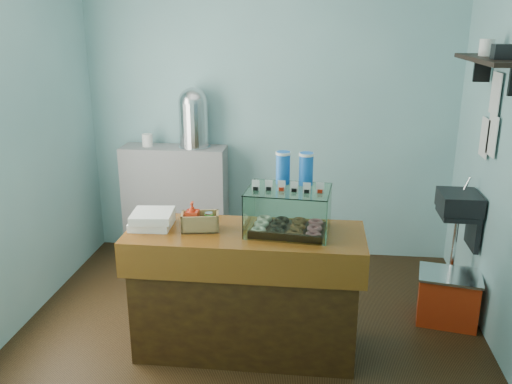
# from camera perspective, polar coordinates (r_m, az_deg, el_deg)

# --- Properties ---
(ground) EXTENTS (3.50, 3.50, 0.00)m
(ground) POSITION_cam_1_polar(r_m,az_deg,el_deg) (4.27, -0.61, -14.19)
(ground) COLOR black
(ground) RESTS_ON ground
(room_shell) EXTENTS (3.54, 3.04, 2.82)m
(room_shell) POSITION_cam_1_polar(r_m,az_deg,el_deg) (3.68, -0.28, 9.05)
(room_shell) COLOR #7AADB3
(room_shell) RESTS_ON ground
(counter) EXTENTS (1.60, 0.60, 0.90)m
(counter) POSITION_cam_1_polar(r_m,az_deg,el_deg) (3.83, -1.11, -10.36)
(counter) COLOR #442A0D
(counter) RESTS_ON ground
(back_shelf) EXTENTS (1.00, 0.32, 1.10)m
(back_shelf) POSITION_cam_1_polar(r_m,az_deg,el_deg) (5.38, -8.43, -1.00)
(back_shelf) COLOR gray
(back_shelf) RESTS_ON ground
(display_case) EXTENTS (0.58, 0.45, 0.52)m
(display_case) POSITION_cam_1_polar(r_m,az_deg,el_deg) (3.62, 3.58, -1.45)
(display_case) COLOR #34180F
(display_case) RESTS_ON counter
(condiment_crate) EXTENTS (0.27, 0.19, 0.20)m
(condiment_crate) POSITION_cam_1_polar(r_m,az_deg,el_deg) (3.66, -6.10, -2.96)
(condiment_crate) COLOR tan
(condiment_crate) RESTS_ON counter
(pastry_boxes) EXTENTS (0.30, 0.30, 0.11)m
(pastry_boxes) POSITION_cam_1_polar(r_m,az_deg,el_deg) (3.77, -10.87, -2.84)
(pastry_boxes) COLOR white
(pastry_boxes) RESTS_ON counter
(coffee_urn) EXTENTS (0.31, 0.31, 0.56)m
(coffee_urn) POSITION_cam_1_polar(r_m,az_deg,el_deg) (5.14, -6.59, 7.93)
(coffee_urn) COLOR silver
(coffee_urn) RESTS_ON back_shelf
(red_cooler) EXTENTS (0.52, 0.43, 0.40)m
(red_cooler) POSITION_cam_1_polar(r_m,az_deg,el_deg) (4.53, 19.54, -10.41)
(red_cooler) COLOR red
(red_cooler) RESTS_ON ground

